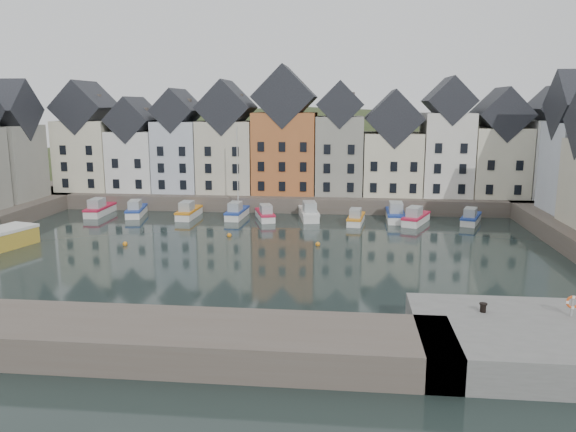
# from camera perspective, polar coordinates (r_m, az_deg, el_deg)

# --- Properties ---
(ground) EXTENTS (260.00, 260.00, 0.00)m
(ground) POSITION_cam_1_polar(r_m,az_deg,el_deg) (54.34, -3.59, -4.15)
(ground) COLOR black
(ground) RESTS_ON ground
(far_quay) EXTENTS (90.00, 16.00, 2.00)m
(far_quay) POSITION_cam_1_polar(r_m,az_deg,el_deg) (83.20, -0.17, 1.99)
(far_quay) COLOR brown
(far_quay) RESTS_ON ground
(near_quay) EXTENTS (18.00, 10.00, 2.00)m
(near_quay) POSITION_cam_1_polar(r_m,az_deg,el_deg) (36.80, 27.03, -11.45)
(near_quay) COLOR #60605E
(near_quay) RESTS_ON ground
(near_wall) EXTENTS (50.00, 6.00, 2.00)m
(near_wall) POSITION_cam_1_polar(r_m,az_deg,el_deg) (37.60, -25.05, -10.79)
(near_wall) COLOR brown
(near_wall) RESTS_ON ground
(hillside) EXTENTS (153.60, 70.40, 64.00)m
(hillside) POSITION_cam_1_polar(r_m,az_deg,el_deg) (112.75, 1.27, -5.41)
(hillside) COLOR #2A381C
(hillside) RESTS_ON ground
(far_terrace) EXTENTS (72.37, 8.16, 17.78)m
(far_terrace) POSITION_cam_1_polar(r_m,az_deg,el_deg) (80.02, 1.98, 7.29)
(far_terrace) COLOR beige
(far_terrace) RESTS_ON far_quay
(mooring_buoys) EXTENTS (20.50, 5.50, 0.50)m
(mooring_buoys) POSITION_cam_1_polar(r_m,az_deg,el_deg) (60.12, -6.51, -2.54)
(mooring_buoys) COLOR orange
(mooring_buoys) RESTS_ON ground
(boat_a) EXTENTS (2.18, 6.61, 2.52)m
(boat_a) POSITION_cam_1_polar(r_m,az_deg,el_deg) (78.61, -18.59, 0.66)
(boat_a) COLOR silver
(boat_a) RESTS_ON ground
(boat_b) EXTENTS (2.99, 6.41, 2.37)m
(boat_b) POSITION_cam_1_polar(r_m,az_deg,el_deg) (76.58, -15.17, 0.56)
(boat_b) COLOR silver
(boat_b) RESTS_ON ground
(boat_c) EXTENTS (2.07, 6.37, 2.44)m
(boat_c) POSITION_cam_1_polar(r_m,az_deg,el_deg) (73.80, -10.06, 0.40)
(boat_c) COLOR silver
(boat_c) RESTS_ON ground
(boat_d) EXTENTS (2.25, 6.29, 11.84)m
(boat_d) POSITION_cam_1_polar(r_m,az_deg,el_deg) (72.81, -5.23, 0.42)
(boat_d) COLOR silver
(boat_d) RESTS_ON ground
(boat_e) EXTENTS (3.47, 6.12, 2.24)m
(boat_e) POSITION_cam_1_polar(r_m,az_deg,el_deg) (71.42, -2.34, 0.16)
(boat_e) COLOR silver
(boat_e) RESTS_ON ground
(boat_f) EXTENTS (3.24, 6.98, 2.58)m
(boat_f) POSITION_cam_1_polar(r_m,az_deg,el_deg) (71.78, 2.13, 0.30)
(boat_f) COLOR silver
(boat_f) RESTS_ON ground
(boat_g) EXTENTS (2.41, 5.82, 2.17)m
(boat_g) POSITION_cam_1_polar(r_m,az_deg,el_deg) (69.49, 6.91, -0.25)
(boat_g) COLOR silver
(boat_g) RESTS_ON ground
(boat_h) EXTENTS (2.30, 7.02, 2.68)m
(boat_h) POSITION_cam_1_polar(r_m,az_deg,el_deg) (72.23, 10.84, 0.20)
(boat_h) COLOR silver
(boat_h) RESTS_ON ground
(boat_i) EXTENTS (4.21, 6.61, 2.43)m
(boat_i) POSITION_cam_1_polar(r_m,az_deg,el_deg) (70.67, 12.84, -0.19)
(boat_i) COLOR silver
(boat_i) RESTS_ON ground
(boat_j) EXTENTS (3.67, 6.09, 2.24)m
(boat_j) POSITION_cam_1_polar(r_m,az_deg,el_deg) (72.70, 18.07, -0.20)
(boat_j) COLOR silver
(boat_j) RESTS_ON ground
(mooring_bollard) EXTENTS (0.48, 0.48, 0.56)m
(mooring_bollard) POSITION_cam_1_polar(r_m,az_deg,el_deg) (36.61, 19.21, -8.74)
(mooring_bollard) COLOR black
(mooring_bollard) RESTS_ON near_quay
(life_ring_post) EXTENTS (0.80, 0.17, 1.30)m
(life_ring_post) POSITION_cam_1_polar(r_m,az_deg,el_deg) (37.78, 26.95, -7.85)
(life_ring_post) COLOR gray
(life_ring_post) RESTS_ON near_quay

